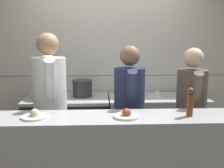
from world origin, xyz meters
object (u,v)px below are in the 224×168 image
plated_dish_main (35,116)px  plated_dish_appetiser (127,115)px  chef_line (191,113)px  stock_pot (46,90)px  mixing_bowl_steel (158,94)px  chef_sous (129,112)px  oven_range (68,129)px  chef_head_cook (50,106)px  sauce_pot (82,88)px  pepper_mill (190,101)px

plated_dish_main → plated_dish_appetiser: (0.79, -0.02, -0.00)m
plated_dish_main → chef_line: size_ratio=0.14×
stock_pot → chef_line: size_ratio=0.22×
mixing_bowl_steel → plated_dish_appetiser: 1.43m
plated_dish_main → chef_sous: size_ratio=0.14×
oven_range → chef_head_cook: size_ratio=0.63×
sauce_pot → chef_line: chef_line is taller
stock_pot → plated_dish_main: size_ratio=1.55×
plated_dish_main → stock_pot: bearing=97.3°
plated_dish_main → chef_head_cook: (0.02, 0.59, -0.07)m
mixing_bowl_steel → chef_head_cook: chef_head_cook is taller
stock_pot → sauce_pot: bearing=10.1°
plated_dish_appetiser → chef_sous: chef_sous is taller
oven_range → stock_pot: stock_pot is taller
stock_pot → chef_line: 1.86m
oven_range → chef_head_cook: (-0.09, -0.72, 0.52)m
chef_head_cook → mixing_bowl_steel: bearing=15.4°
oven_range → sauce_pot: sauce_pot is taller
sauce_pot → chef_head_cook: (-0.30, -0.76, -0.05)m
oven_range → chef_head_cook: bearing=-97.1°
plated_dish_main → plated_dish_appetiser: same height
oven_range → pepper_mill: bearing=-47.1°
stock_pot → sauce_pot: 0.49m
chef_head_cook → oven_range: bearing=70.6°
pepper_mill → chef_line: bearing=69.2°
pepper_mill → sauce_pot: bearing=126.8°
mixing_bowl_steel → chef_head_cook: (-1.32, -0.70, 0.03)m
chef_sous → chef_line: (0.68, -0.01, -0.01)m
plated_dish_main → plated_dish_appetiser: 0.79m
mixing_bowl_steel → sauce_pot: bearing=176.4°
plated_dish_appetiser → chef_head_cook: bearing=141.3°
stock_pot → chef_sous: bearing=-34.0°
sauce_pot → chef_head_cook: bearing=-111.3°
oven_range → chef_line: (1.45, -0.76, 0.44)m
chef_head_cook → chef_sous: size_ratio=1.08×
oven_range → mixing_bowl_steel: (1.24, -0.02, 0.50)m
oven_range → stock_pot: size_ratio=3.13×
plated_dish_main → pepper_mill: size_ratio=0.90×
stock_pot → plated_dish_main: bearing=-82.7°
oven_range → chef_sous: 1.16m
plated_dish_appetiser → chef_line: bearing=36.8°
plated_dish_appetiser → chef_line: 0.97m
oven_range → chef_head_cook: chef_head_cook is taller
oven_range → chef_sous: chef_sous is taller
chef_sous → plated_dish_appetiser: bearing=-97.2°
sauce_pot → pepper_mill: bearing=-53.2°
plated_dish_main → chef_head_cook: size_ratio=0.13×
mixing_bowl_steel → chef_sous: chef_sous is taller
stock_pot → chef_head_cook: 0.70m
stock_pot → pepper_mill: (1.50, -1.28, 0.15)m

